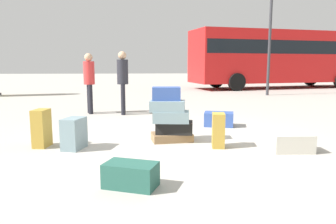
{
  "coord_description": "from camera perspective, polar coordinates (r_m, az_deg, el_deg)",
  "views": [
    {
      "loc": [
        -0.59,
        -5.63,
        1.38
      ],
      "look_at": [
        -0.08,
        0.91,
        0.39
      ],
      "focal_mm": 34.56,
      "sensor_mm": 36.0,
      "label": 1
    }
  ],
  "objects": [
    {
      "name": "parked_bus",
      "position": [
        19.59,
        18.98,
        9.42
      ],
      "size": [
        10.36,
        4.49,
        3.15
      ],
      "rotation": [
        0.0,
        0.0,
        0.2
      ],
      "color": "red",
      "rests_on": "ground"
    },
    {
      "name": "person_bearded_onlooker",
      "position": [
        9.19,
        -13.73,
        5.87
      ],
      "size": [
        0.3,
        0.33,
        1.66
      ],
      "rotation": [
        0.0,
        0.0,
        -1.26
      ],
      "color": "black",
      "rests_on": "ground"
    },
    {
      "name": "suitcase_navy_foreground_near",
      "position": [
        7.27,
        8.94,
        -1.26
      ],
      "size": [
        0.72,
        0.57,
        0.31
      ],
      "primitive_type": "cube",
      "rotation": [
        0.0,
        0.0,
        -0.27
      ],
      "color": "#334F99",
      "rests_on": "ground"
    },
    {
      "name": "person_tourist_with_camera",
      "position": [
        8.86,
        -8.0,
        6.12
      ],
      "size": [
        0.3,
        0.34,
        1.7
      ],
      "rotation": [
        0.0,
        0.0,
        -1.51
      ],
      "color": "black",
      "rests_on": "ground"
    },
    {
      "name": "ground_plane",
      "position": [
        5.82,
        1.5,
        -5.15
      ],
      "size": [
        80.0,
        80.0,
        0.0
      ],
      "primitive_type": "plane",
      "color": "#ADA89E"
    },
    {
      "name": "lamp_post",
      "position": [
        15.08,
        17.78,
        17.99
      ],
      "size": [
        0.36,
        0.36,
        6.05
      ],
      "color": "#333338",
      "rests_on": "ground"
    },
    {
      "name": "suitcase_slate_right_side",
      "position": [
        5.47,
        -16.25,
        -3.66
      ],
      "size": [
        0.38,
        0.49,
        0.51
      ],
      "primitive_type": "cube",
      "rotation": [
        0.0,
        0.0,
        -0.3
      ],
      "color": "gray",
      "rests_on": "ground"
    },
    {
      "name": "suitcase_tan_upright_blue",
      "position": [
        5.42,
        8.86,
        -3.2
      ],
      "size": [
        0.24,
        0.32,
        0.57
      ],
      "primitive_type": "cube",
      "rotation": [
        0.0,
        0.0,
        -0.16
      ],
      "color": "#B28C33",
      "rests_on": "ground"
    },
    {
      "name": "suitcase_tan_behind_tower",
      "position": [
        5.77,
        -21.41,
        -2.68
      ],
      "size": [
        0.26,
        0.37,
        0.63
      ],
      "primitive_type": "cube",
      "rotation": [
        0.0,
        0.0,
        -0.16
      ],
      "color": "#B28C33",
      "rests_on": "ground"
    },
    {
      "name": "suitcase_tower",
      "position": [
        5.74,
        0.47,
        -1.01
      ],
      "size": [
        0.8,
        0.55,
        0.97
      ],
      "color": "olive",
      "rests_on": "ground"
    },
    {
      "name": "suitcase_teal_foreground_far",
      "position": [
        3.72,
        -6.58,
        -10.97
      ],
      "size": [
        0.67,
        0.53,
        0.28
      ],
      "primitive_type": "cube",
      "rotation": [
        0.0,
        0.0,
        -0.37
      ],
      "color": "#26594C",
      "rests_on": "ground"
    },
    {
      "name": "suitcase_cream_left_side",
      "position": [
        5.47,
        20.95,
        -5.09
      ],
      "size": [
        0.64,
        0.4,
        0.28
      ],
      "primitive_type": "cube",
      "rotation": [
        0.0,
        0.0,
        -0.05
      ],
      "color": "beige",
      "rests_on": "ground"
    }
  ]
}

